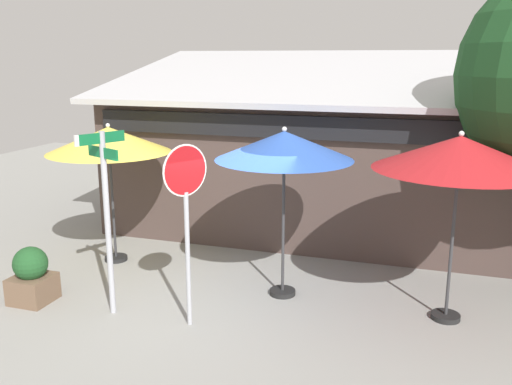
# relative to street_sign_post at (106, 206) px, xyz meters

# --- Properties ---
(ground_plane) EXTENTS (28.00, 28.00, 0.10)m
(ground_plane) POSITION_rel_street_sign_post_xyz_m (1.48, 0.86, -1.79)
(ground_plane) COLOR gray
(cafe_building) EXTENTS (9.85, 5.41, 4.10)m
(cafe_building) POSITION_rel_street_sign_post_xyz_m (2.24, 5.79, -0.15)
(cafe_building) COLOR #473833
(cafe_building) RESTS_ON ground
(street_sign_post) EXTENTS (0.70, 0.75, 2.87)m
(street_sign_post) POSITION_rel_street_sign_post_xyz_m (0.00, 0.00, 0.00)
(street_sign_post) COLOR #A8AAB2
(street_sign_post) RESTS_ON ground
(stop_sign) EXTENTS (0.38, 0.66, 2.74)m
(stop_sign) POSITION_rel_street_sign_post_xyz_m (1.32, 0.01, 0.17)
(stop_sign) COLOR #A8AAB2
(stop_sign) RESTS_ON ground
(patio_umbrella_mustard_left) EXTENTS (2.34, 2.34, 2.72)m
(patio_umbrella_mustard_left) POSITION_rel_street_sign_post_xyz_m (-1.21, 2.05, 0.65)
(patio_umbrella_mustard_left) COLOR black
(patio_umbrella_mustard_left) RESTS_ON ground
(patio_umbrella_royal_blue_center) EXTENTS (2.24, 2.24, 2.86)m
(patio_umbrella_royal_blue_center) POSITION_rel_street_sign_post_xyz_m (2.37, 1.49, 0.80)
(patio_umbrella_royal_blue_center) COLOR black
(patio_umbrella_royal_blue_center) RESTS_ON ground
(patio_umbrella_crimson_right) EXTENTS (2.49, 2.49, 2.91)m
(patio_umbrella_crimson_right) POSITION_rel_street_sign_post_xyz_m (5.00, 1.39, 0.84)
(patio_umbrella_crimson_right) COLOR black
(patio_umbrella_crimson_right) RESTS_ON ground
(sidewalk_planter) EXTENTS (0.62, 0.62, 0.94)m
(sidewalk_planter) POSITION_rel_street_sign_post_xyz_m (-1.47, -0.05, -1.30)
(sidewalk_planter) COLOR brown
(sidewalk_planter) RESTS_ON ground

